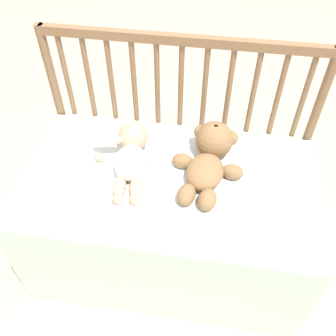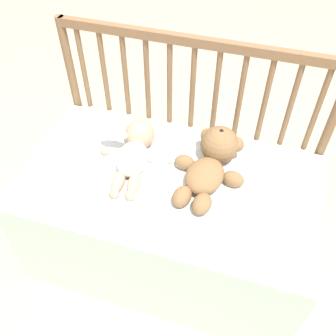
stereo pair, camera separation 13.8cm
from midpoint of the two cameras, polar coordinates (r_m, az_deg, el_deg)
name	(u,v)px [view 2 (the right image)]	position (r m, az deg, el deg)	size (l,w,h in m)	color
ground_plane	(168,252)	(1.85, 2.12, -12.83)	(12.00, 12.00, 0.00)	tan
crib_mattress	(167,220)	(1.63, 2.37, -8.14)	(1.13, 0.63, 0.53)	silver
crib_rail	(192,101)	(1.58, 6.19, 10.00)	(1.13, 0.04, 0.94)	brown
blanket	(171,175)	(1.43, 3.19, -1.25)	(0.77, 0.51, 0.01)	white
teddy_bear	(212,161)	(1.43, 9.47, 0.96)	(0.28, 0.39, 0.15)	olive
baby	(135,151)	(1.46, -2.39, 2.41)	(0.31, 0.37, 0.12)	#EAEACC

